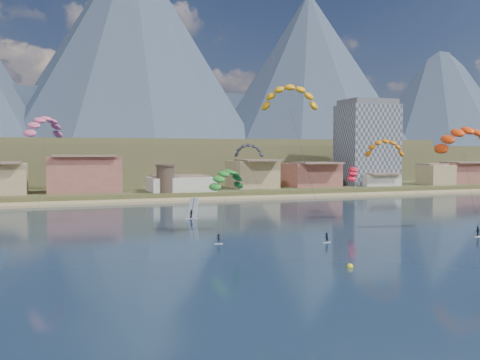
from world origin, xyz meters
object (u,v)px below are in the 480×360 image
object	(u,v)px
buoy	(350,267)
kitesurfer_yellow	(290,94)
apartment_tower	(367,143)
windsurfer	(192,212)
kitesurfer_green	(227,177)
watchtower	(165,178)
kitesurfer_orange	(464,136)

from	to	relation	value
buoy	kitesurfer_yellow	bearing A→B (deg)	80.38
apartment_tower	windsurfer	distance (m)	106.28
buoy	kitesurfer_green	bearing A→B (deg)	98.80
kitesurfer_yellow	kitesurfer_green	distance (m)	18.32
watchtower	buoy	xyz separation A→B (m)	(2.10, -102.82, -6.24)
kitesurfer_yellow	watchtower	bearing A→B (deg)	95.28
kitesurfer_yellow	kitesurfer_orange	size ratio (longest dim) A/B	1.35
apartment_tower	windsurfer	bearing A→B (deg)	-143.26
apartment_tower	buoy	size ratio (longest dim) A/B	40.83
kitesurfer_green	windsurfer	xyz separation A→B (m)	(-1.10, 20.72, -8.52)
apartment_tower	kitesurfer_yellow	world-z (taller)	apartment_tower
kitesurfer_orange	buoy	world-z (taller)	kitesurfer_orange
watchtower	buoy	world-z (taller)	watchtower
kitesurfer_green	buoy	size ratio (longest dim) A/B	19.96
kitesurfer_green	kitesurfer_yellow	bearing A→B (deg)	-26.86
kitesurfer_green	buoy	distance (m)	35.09
watchtower	kitesurfer_green	world-z (taller)	kitesurfer_green
buoy	kitesurfer_orange	bearing A→B (deg)	30.51
windsurfer	apartment_tower	bearing A→B (deg)	36.74
apartment_tower	windsurfer	world-z (taller)	apartment_tower
watchtower	buoy	size ratio (longest dim) A/B	10.97
kitesurfer_yellow	kitesurfer_green	xyz separation A→B (m)	(-9.95, 5.04, -14.53)
apartment_tower	kitesurfer_green	xyz separation A→B (m)	(-83.06, -83.53, -7.88)
apartment_tower	kitesurfer_yellow	xyz separation A→B (m)	(-73.11, -88.56, 6.65)
kitesurfer_green	windsurfer	world-z (taller)	kitesurfer_green
watchtower	kitesurfer_green	bearing A→B (deg)	-92.52
kitesurfer_yellow	kitesurfer_green	bearing A→B (deg)	153.14
apartment_tower	kitesurfer_yellow	distance (m)	115.03
apartment_tower	kitesurfer_orange	xyz separation A→B (m)	(-40.72, -94.92, -0.56)
kitesurfer_yellow	buoy	size ratio (longest dim) A/B	35.09
apartment_tower	kitesurfer_yellow	bearing A→B (deg)	-129.54
buoy	windsurfer	bearing A→B (deg)	96.61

